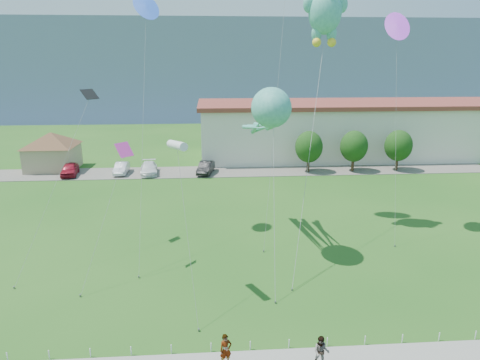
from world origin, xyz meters
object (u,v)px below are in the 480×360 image
object	(u,v)px
pedestrian_left	(226,350)
parked_car_red	(70,169)
parked_car_black	(206,168)
parked_car_white	(149,168)
warehouse	(396,128)
octopus_kite	(269,116)
parked_car_silver	(121,168)
teddy_bear_kite	(325,7)
pedestrian_right	(321,352)
pavilion	(52,147)

from	to	relation	value
pedestrian_left	parked_car_red	size ratio (longest dim) A/B	0.35
parked_car_black	parked_car_white	bearing A→B (deg)	-171.70
warehouse	pedestrian_left	size ratio (longest dim) A/B	37.56
octopus_kite	parked_car_white	bearing A→B (deg)	117.53
parked_car_silver	teddy_bear_kite	xyz separation A→B (m)	(20.92, -18.68, 17.60)
pedestrian_right	octopus_kite	world-z (taller)	octopus_kite
warehouse	octopus_kite	distance (m)	41.65
parked_car_white	parked_car_black	bearing A→B (deg)	-8.79
parked_car_silver	parked_car_black	bearing A→B (deg)	-3.90
pedestrian_left	teddy_bear_kite	xyz separation A→B (m)	(8.85, 18.50, 17.46)
pavilion	parked_car_white	world-z (taller)	pavilion
parked_car_black	teddy_bear_kite	xyz separation A→B (m)	(10.02, -18.03, 17.55)
warehouse	teddy_bear_kite	size ratio (longest dim) A/B	2.89
pedestrian_left	parked_car_white	bearing A→B (deg)	87.25
pedestrian_left	parked_car_red	bearing A→B (deg)	100.93
pedestrian_right	parked_car_white	world-z (taller)	pedestrian_right
pedestrian_right	parked_car_white	xyz separation A→B (m)	(-13.04, 37.31, -0.11)
parked_car_silver	parked_car_black	world-z (taller)	parked_car_black
teddy_bear_kite	warehouse	bearing A→B (deg)	55.15
pedestrian_left	parked_car_black	distance (m)	36.55
pedestrian_left	pavilion	bearing A→B (deg)	102.48
pedestrian_right	teddy_bear_kite	size ratio (longest dim) A/B	0.08
pedestrian_right	parked_car_black	distance (m)	37.43
pavilion	parked_car_silver	distance (m)	10.41
parked_car_red	parked_car_silver	bearing A→B (deg)	-4.30
pedestrian_left	octopus_kite	distance (m)	16.81
parked_car_red	teddy_bear_kite	distance (m)	37.28
warehouse	octopus_kite	xyz separation A→B (m)	(-24.56, -33.05, 6.26)
pedestrian_left	parked_car_silver	xyz separation A→B (m)	(-12.07, 37.18, -0.14)
pavilion	parked_car_silver	bearing A→B (deg)	-18.58
pedestrian_left	parked_car_red	world-z (taller)	pedestrian_left
parked_car_white	warehouse	bearing A→B (deg)	8.27
pedestrian_right	parked_car_silver	bearing A→B (deg)	133.50
pedestrian_right	parked_car_black	world-z (taller)	pedestrian_right
warehouse	octopus_kite	bearing A→B (deg)	-126.62
warehouse	parked_car_red	size ratio (longest dim) A/B	13.23
octopus_kite	teddy_bear_kite	distance (m)	10.79
pedestrian_left	pedestrian_right	xyz separation A→B (m)	(4.54, -0.46, -0.01)
pavilion	parked_car_black	distance (m)	21.02
pedestrian_right	octopus_kite	size ratio (longest dim) A/B	0.12
parked_car_silver	teddy_bear_kite	world-z (taller)	teddy_bear_kite
pavilion	parked_car_black	xyz separation A→B (m)	(20.54, -3.89, -2.20)
parked_car_silver	parked_car_black	xyz separation A→B (m)	(10.91, -0.65, 0.05)
warehouse	pedestrian_left	bearing A→B (deg)	-121.36
parked_car_white	octopus_kite	xyz separation A→B (m)	(12.24, -23.48, 9.59)
warehouse	pedestrian_left	distance (m)	54.46
pedestrian_right	parked_car_red	world-z (taller)	pedestrian_right
teddy_bear_kite	parked_car_silver	bearing A→B (deg)	138.25
parked_car_white	parked_car_black	size ratio (longest dim) A/B	1.09
parked_car_black	teddy_bear_kite	world-z (taller)	teddy_bear_kite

